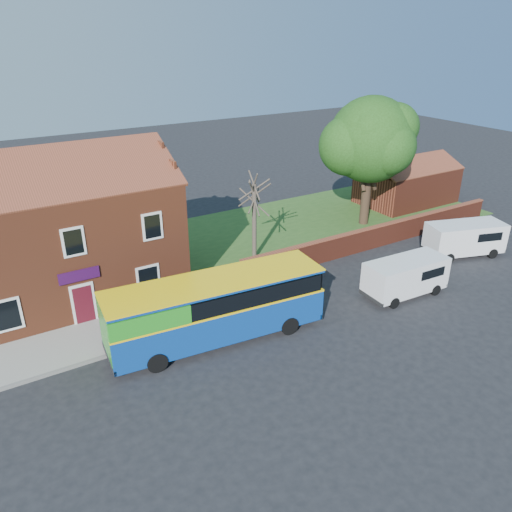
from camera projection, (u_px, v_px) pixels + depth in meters
ground at (278, 355)px, 23.46m from camera, size 120.00×120.00×0.00m
pavement at (96, 338)px, 24.59m from camera, size 18.00×3.50×0.12m
kerb at (106, 356)px, 23.23m from camera, size 18.00×0.15×0.14m
grass_strip at (324, 220)px, 39.68m from camera, size 26.00×12.00×0.04m
shop_building at (59, 237)px, 27.64m from camera, size 12.30×8.13×10.50m
boundary_wall at (378, 236)px, 34.69m from camera, size 22.00×0.38×1.60m
outbuilding at (407, 184)px, 43.26m from camera, size 8.20×5.06×4.17m
bus at (209, 308)px, 23.82m from camera, size 10.80×3.60×3.23m
van_near at (406, 276)px, 28.28m from camera, size 4.99×2.25×2.15m
van_far at (465, 237)px, 33.26m from camera, size 5.46×3.50×2.23m
large_tree at (370, 142)px, 36.64m from camera, size 7.94×6.28×9.69m
bare_tree at (254, 218)px, 32.02m from camera, size 2.10×2.50×5.60m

